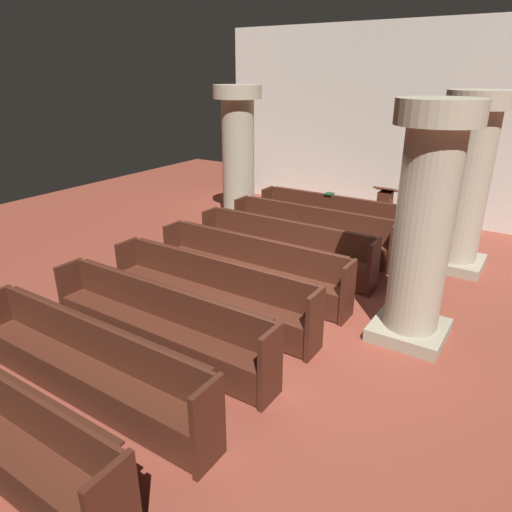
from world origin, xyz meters
The scene contains 15 objects.
ground_plane centered at (0.00, 0.00, 0.00)m, with size 19.20×19.20×0.00m, color brown.
back_wall centered at (0.00, 6.08, 2.25)m, with size 10.00×0.16×4.50m, color silver.
pew_row_0 centered at (-0.78, 3.64, 0.48)m, with size 3.41×0.46×0.90m.
pew_row_1 centered at (-0.78, 2.57, 0.48)m, with size 3.41×0.46×0.90m.
pew_row_2 centered at (-0.78, 1.50, 0.48)m, with size 3.41×0.47×0.90m.
pew_row_3 centered at (-0.78, 0.43, 0.48)m, with size 3.41×0.46×0.90m.
pew_row_4 centered at (-0.78, -0.64, 0.48)m, with size 3.41×0.46×0.90m.
pew_row_5 centered at (-0.78, -1.72, 0.48)m, with size 3.41×0.47×0.90m.
pew_row_6 centered at (-0.78, -2.79, 0.48)m, with size 3.41×0.46×0.90m.
pillar_aisle_side centered at (1.79, 3.39, 1.64)m, with size 1.10×1.10×3.13m.
pillar_far_side centered at (-3.31, 3.66, 1.64)m, with size 1.10×1.10×3.13m.
pillar_aisle_rear centered at (1.79, 0.47, 1.64)m, with size 1.03×1.03×3.13m.
lectern centered at (0.03, 4.54, 0.45)m, with size 0.48×0.45×1.08m.
hymn_book centered at (-0.99, 3.83, 0.92)m, with size 0.17×0.19×0.03m, color #194723.
kneeler_box_navy centered at (1.24, 2.18, 0.12)m, with size 0.40×0.28×0.25m, color navy.
Camera 1 is at (3.02, -5.30, 3.42)m, focal length 32.26 mm.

